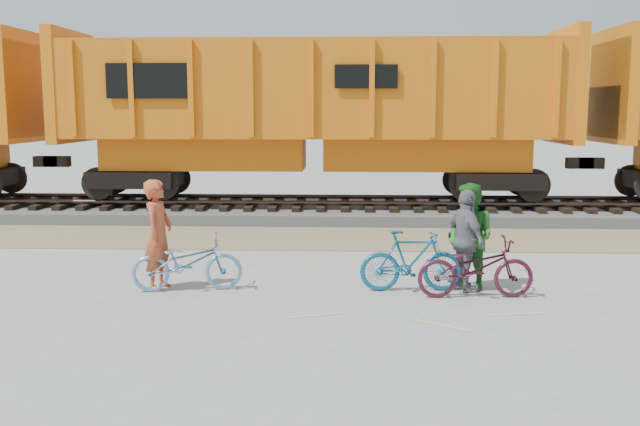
# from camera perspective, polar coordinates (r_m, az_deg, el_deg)

# --- Properties ---
(ground) EXTENTS (120.00, 120.00, 0.00)m
(ground) POSITION_cam_1_polar(r_m,az_deg,el_deg) (11.40, 4.95, -7.10)
(ground) COLOR #9E9E99
(ground) RESTS_ON ground
(gravel_strip) EXTENTS (120.00, 3.00, 0.02)m
(gravel_strip) POSITION_cam_1_polar(r_m,az_deg,el_deg) (16.76, 4.14, -2.06)
(gravel_strip) COLOR #9D8A61
(gravel_strip) RESTS_ON ground
(ballast_bed) EXTENTS (120.00, 4.00, 0.30)m
(ballast_bed) POSITION_cam_1_polar(r_m,az_deg,el_deg) (20.19, 3.86, 0.13)
(ballast_bed) COLOR slate
(ballast_bed) RESTS_ON ground
(track) EXTENTS (120.00, 2.60, 0.24)m
(track) POSITION_cam_1_polar(r_m,az_deg,el_deg) (20.15, 3.86, 1.04)
(track) COLOR black
(track) RESTS_ON ballast_bed
(hopper_car_center) EXTENTS (14.00, 3.13, 4.65)m
(hopper_car_center) POSITION_cam_1_polar(r_m,az_deg,el_deg) (20.00, -0.47, 8.28)
(hopper_car_center) COLOR black
(hopper_car_center) RESTS_ON track
(bicycle_blue) EXTENTS (1.91, 0.95, 0.96)m
(bicycle_blue) POSITION_cam_1_polar(r_m,az_deg,el_deg) (12.16, -10.58, -3.91)
(bicycle_blue) COLOR #6595B8
(bicycle_blue) RESTS_ON ground
(bicycle_teal) EXTENTS (1.75, 0.59, 1.03)m
(bicycle_teal) POSITION_cam_1_polar(r_m,az_deg,el_deg) (12.00, 7.32, -3.82)
(bicycle_teal) COLOR #0F597E
(bicycle_teal) RESTS_ON ground
(bicycle_maroon) EXTENTS (1.92, 0.79, 0.98)m
(bicycle_maroon) POSITION_cam_1_polar(r_m,az_deg,el_deg) (11.78, 12.33, -4.29)
(bicycle_maroon) COLOR #481527
(bicycle_maroon) RESTS_ON ground
(person_solo) EXTENTS (0.53, 0.73, 1.86)m
(person_solo) POSITION_cam_1_polar(r_m,az_deg,el_deg) (12.29, -12.80, -1.70)
(person_solo) COLOR #B44728
(person_solo) RESTS_ON ground
(person_man) EXTENTS (1.07, 1.11, 1.80)m
(person_man) POSITION_cam_1_polar(r_m,az_deg,el_deg) (12.25, 11.95, -1.85)
(person_man) COLOR #256C23
(person_man) RESTS_ON ground
(person_woman) EXTENTS (0.78, 1.09, 1.72)m
(person_woman) POSITION_cam_1_polar(r_m,az_deg,el_deg) (12.08, 11.60, -2.19)
(person_woman) COLOR slate
(person_woman) RESTS_ON ground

